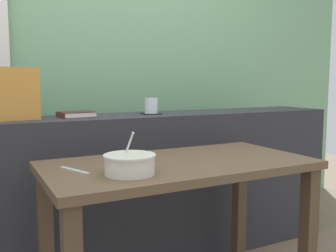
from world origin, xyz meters
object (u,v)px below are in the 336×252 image
Objects in this scene: throw_pillow at (3,94)px; soup_bowl at (130,164)px; fork_utensil at (75,170)px; coaster_square at (151,114)px; juice_glass at (151,106)px; breakfast_table at (179,189)px; closed_book at (76,114)px.

throw_pillow is 0.85m from soup_bowl.
throw_pillow is 0.67m from fork_utensil.
fork_utensil is at bearing -70.39° from throw_pillow.
juice_glass reaches higher than coaster_square.
juice_glass is at bearing 59.45° from soup_bowl.
closed_book reaches higher than breakfast_table.
closed_book is (-0.44, 0.02, 0.01)m from coaster_square.
soup_bowl is (-0.42, -0.71, -0.12)m from coaster_square.
fork_utensil is (-0.45, 0.02, 0.13)m from breakfast_table.
fork_utensil is at bearing -104.83° from closed_book.
soup_bowl is (-0.28, -0.12, 0.16)m from breakfast_table.
juice_glass is at bearing 76.73° from breakfast_table.
throw_pillow reaches higher than fork_utensil.
soup_bowl is at bearing -62.35° from throw_pillow.
fork_utensil is (-0.59, -0.57, -0.20)m from juice_glass.
juice_glass is (0.14, 0.59, 0.33)m from breakfast_table.
closed_book reaches higher than coaster_square.
juice_glass is at bearing 21.45° from fork_utensil.
throw_pillow is at bearing 87.40° from fork_utensil.
closed_book is 0.61× the size of throw_pillow.
soup_bowl is at bearing -156.41° from breakfast_table.
coaster_square is 0.83m from soup_bowl.
juice_glass is 0.84m from soup_bowl.
closed_book is 0.38m from throw_pillow.
soup_bowl is (0.02, -0.73, -0.13)m from closed_book.
breakfast_table is at bearing -42.18° from throw_pillow.
throw_pillow is (-0.80, 0.01, 0.08)m from juice_glass.
juice_glass is 0.80m from throw_pillow.
fork_utensil is (-0.15, -0.58, -0.17)m from closed_book.
throw_pillow is at bearing 179.52° from juice_glass.
throw_pillow reaches higher than breakfast_table.
throw_pillow reaches higher than soup_bowl.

